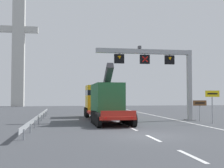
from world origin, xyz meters
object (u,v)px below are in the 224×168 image
Objects in this scene: heavy_haul_truck_red at (103,100)px; bridge_pylon_distant at (19,43)px; overhead_lane_gantry at (159,64)px; tourist_info_sign_brown at (200,106)px; exit_sign_yellow at (212,99)px.

heavy_haul_truck_red is 0.47× the size of bridge_pylon_distant.
overhead_lane_gantry is 5.59m from tourist_info_sign_brown.
bridge_pylon_distant is (-23.60, 47.32, 13.08)m from exit_sign_yellow.
exit_sign_yellow is at bearing -89.92° from tourist_info_sign_brown.
exit_sign_yellow is at bearing -47.82° from overhead_lane_gantry.
heavy_haul_truck_red is at bearing 159.39° from tourist_info_sign_brown.
heavy_haul_truck_red is 9.51m from tourist_info_sign_brown.
exit_sign_yellow is (3.52, -3.89, -3.42)m from overhead_lane_gantry.
heavy_haul_truck_red is at bearing 147.27° from exit_sign_yellow.
overhead_lane_gantry is 6.26m from exit_sign_yellow.
bridge_pylon_distant reaches higher than overhead_lane_gantry.
exit_sign_yellow is 54.47m from bridge_pylon_distant.
overhead_lane_gantry reaches higher than tourist_info_sign_brown.
bridge_pylon_distant is at bearing 116.50° from exit_sign_yellow.
heavy_haul_truck_red is at bearing -70.54° from bridge_pylon_distant.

